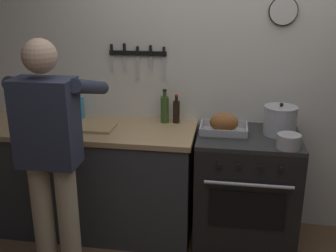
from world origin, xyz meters
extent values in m
cube|color=white|center=(0.00, 1.35, 1.30)|extent=(6.00, 0.10, 2.60)
cube|color=black|center=(-0.69, 1.29, 1.44)|extent=(0.47, 0.02, 0.04)
cube|color=silver|center=(-0.90, 1.28, 1.36)|extent=(0.01, 0.00, 0.13)
cube|color=black|center=(-0.90, 1.28, 1.47)|extent=(0.02, 0.02, 0.09)
cube|color=silver|center=(-0.79, 1.28, 1.36)|extent=(0.01, 0.00, 0.12)
cube|color=black|center=(-0.79, 1.28, 1.47)|extent=(0.02, 0.02, 0.10)
cube|color=silver|center=(-0.69, 1.28, 1.33)|extent=(0.02, 0.00, 0.19)
cube|color=black|center=(-0.69, 1.28, 1.46)|extent=(0.02, 0.02, 0.08)
cube|color=silver|center=(-0.58, 1.28, 1.37)|extent=(0.02, 0.00, 0.11)
cube|color=black|center=(-0.58, 1.28, 1.47)|extent=(0.02, 0.02, 0.09)
cube|color=silver|center=(-0.47, 1.28, 1.33)|extent=(0.02, 0.00, 0.18)
cube|color=black|center=(-0.47, 1.28, 1.46)|extent=(0.02, 0.02, 0.08)
cylinder|color=white|center=(0.42, 1.28, 1.78)|extent=(0.20, 0.02, 0.20)
torus|color=black|center=(0.42, 1.28, 1.78)|extent=(0.21, 0.02, 0.21)
cube|color=#38383D|center=(-1.20, 0.99, 0.43)|extent=(2.00, 0.62, 0.86)
cube|color=tan|center=(-1.20, 0.99, 0.88)|extent=(2.03, 0.65, 0.04)
cube|color=black|center=(0.22, 0.99, 0.43)|extent=(0.76, 0.62, 0.87)
cube|color=black|center=(0.22, 0.67, 0.45)|extent=(0.53, 0.01, 0.28)
cube|color=#2D2D2D|center=(0.22, 0.99, 0.89)|extent=(0.76, 0.62, 0.03)
cylinder|color=black|center=(0.01, 0.67, 0.78)|extent=(0.04, 0.02, 0.04)
cylinder|color=black|center=(0.14, 0.67, 0.78)|extent=(0.04, 0.02, 0.04)
cylinder|color=black|center=(0.30, 0.67, 0.78)|extent=(0.04, 0.02, 0.04)
cylinder|color=black|center=(0.43, 0.67, 0.78)|extent=(0.04, 0.02, 0.04)
cylinder|color=silver|center=(0.22, 0.65, 0.66)|extent=(0.61, 0.02, 0.02)
cylinder|color=#C6B793|center=(-1.15, 0.34, 0.43)|extent=(0.14, 0.14, 0.86)
cylinder|color=#C6B793|center=(-0.97, 0.34, 0.43)|extent=(0.14, 0.14, 0.86)
cube|color=#2D3347|center=(-1.06, 0.34, 1.14)|extent=(0.38, 0.22, 0.56)
sphere|color=tan|center=(-1.06, 0.34, 1.55)|extent=(0.21, 0.21, 0.21)
cylinder|color=#2D3347|center=(-1.27, 0.58, 1.32)|extent=(0.09, 0.55, 0.22)
cylinder|color=#2D3347|center=(-0.85, 0.58, 1.32)|extent=(0.09, 0.55, 0.22)
cube|color=#B7B7BC|center=(0.03, 1.00, 0.91)|extent=(0.34, 0.25, 0.01)
cube|color=#B7B7BC|center=(0.03, 0.87, 0.94)|extent=(0.34, 0.01, 0.05)
cube|color=#B7B7BC|center=(0.03, 1.12, 0.94)|extent=(0.34, 0.01, 0.05)
cube|color=#B7B7BC|center=(-0.14, 1.00, 0.94)|extent=(0.01, 0.25, 0.05)
cube|color=#B7B7BC|center=(0.20, 1.00, 0.94)|extent=(0.01, 0.25, 0.05)
ellipsoid|color=#935628|center=(0.03, 1.00, 0.98)|extent=(0.21, 0.15, 0.15)
cylinder|color=#B7B7BC|center=(0.44, 1.04, 1.00)|extent=(0.24, 0.24, 0.20)
cylinder|color=#B2B2B7|center=(0.44, 1.04, 1.11)|extent=(0.24, 0.24, 0.01)
sphere|color=black|center=(0.44, 1.04, 1.13)|extent=(0.03, 0.03, 0.03)
cylinder|color=#B7B7BC|center=(0.47, 0.76, 0.95)|extent=(0.16, 0.16, 0.10)
cube|color=tan|center=(-0.99, 0.95, 0.91)|extent=(0.36, 0.24, 0.02)
cylinder|color=#385623|center=(-0.45, 1.19, 1.01)|extent=(0.07, 0.07, 0.21)
cylinder|color=#385623|center=(-0.45, 1.19, 1.14)|extent=(0.03, 0.03, 0.05)
cylinder|color=black|center=(-0.45, 1.19, 1.17)|extent=(0.03, 0.03, 0.01)
cylinder|color=black|center=(-0.36, 1.20, 0.99)|extent=(0.06, 0.06, 0.18)
cylinder|color=black|center=(-0.36, 1.20, 1.10)|extent=(0.02, 0.02, 0.04)
cylinder|color=#B21919|center=(-0.36, 1.20, 1.13)|extent=(0.03, 0.03, 0.01)
cylinder|color=#338CCC|center=(-1.17, 1.20, 0.99)|extent=(0.08, 0.08, 0.17)
cylinder|color=#338CCC|center=(-1.17, 1.20, 1.09)|extent=(0.03, 0.03, 0.04)
cylinder|color=white|center=(-1.17, 1.20, 1.12)|extent=(0.04, 0.04, 0.01)
cylinder|color=gold|center=(-1.36, 1.02, 1.00)|extent=(0.07, 0.07, 0.21)
cylinder|color=gold|center=(-1.36, 1.02, 1.13)|extent=(0.03, 0.03, 0.05)
cylinder|color=black|center=(-1.36, 1.02, 1.16)|extent=(0.04, 0.04, 0.01)
camera|label=1|loc=(0.06, -1.89, 1.92)|focal=43.07mm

